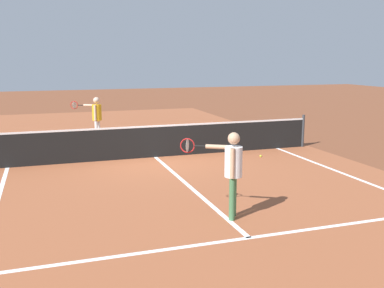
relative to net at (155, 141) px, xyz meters
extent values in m
plane|color=brown|center=(0.00, 0.00, -0.49)|extent=(60.00, 60.00, 0.00)
cube|color=#9E5433|center=(0.00, 0.00, -0.49)|extent=(10.62, 24.40, 0.00)
cube|color=white|center=(0.00, -6.40, -0.49)|extent=(8.22, 0.10, 0.01)
cube|color=white|center=(0.00, -3.20, -0.49)|extent=(0.10, 6.40, 0.01)
cylinder|color=#33383D|center=(5.06, 0.00, 0.04)|extent=(0.09, 0.09, 1.07)
cube|color=black|center=(0.00, 0.00, -0.04)|extent=(10.12, 0.02, 0.91)
cube|color=white|center=(0.00, 0.00, 0.44)|extent=(10.12, 0.03, 0.05)
cylinder|color=#3F7247|center=(0.06, -5.55, -0.10)|extent=(0.11, 0.11, 0.79)
cylinder|color=#3F7247|center=(0.17, -5.36, -0.10)|extent=(0.11, 0.11, 0.79)
cylinder|color=white|center=(0.11, -5.46, 0.58)|extent=(0.32, 0.32, 0.56)
sphere|color=tan|center=(0.11, -5.46, 1.01)|extent=(0.22, 0.22, 0.22)
cylinder|color=tan|center=(0.03, -5.60, 0.59)|extent=(0.08, 0.08, 0.54)
cylinder|color=tan|center=(-0.03, -5.17, 0.81)|extent=(0.51, 0.34, 0.08)
cylinder|color=black|center=(-0.36, -4.98, 0.81)|extent=(0.20, 0.14, 0.03)
torus|color=red|center=(-0.57, -4.86, 0.81)|extent=(0.25, 0.16, 0.28)
cylinder|color=silver|center=(-0.57, -4.86, 0.81)|extent=(0.13, 0.22, 0.25)
cylinder|color=white|center=(-1.39, 2.84, -0.10)|extent=(0.11, 0.11, 0.78)
cylinder|color=white|center=(-1.29, 3.04, -0.10)|extent=(0.11, 0.11, 0.78)
cylinder|color=gold|center=(-1.34, 2.94, 0.57)|extent=(0.32, 0.32, 0.55)
sphere|color=beige|center=(-1.34, 2.94, 0.99)|extent=(0.22, 0.22, 0.22)
cylinder|color=beige|center=(-1.42, 2.79, 0.57)|extent=(0.08, 0.08, 0.53)
cylinder|color=beige|center=(-1.50, 3.21, 0.79)|extent=(0.51, 0.31, 0.08)
cylinder|color=black|center=(-1.84, 3.38, 0.79)|extent=(0.21, 0.12, 0.03)
torus|color=red|center=(-2.05, 3.49, 0.79)|extent=(0.26, 0.15, 0.28)
cylinder|color=silver|center=(-2.05, 3.49, 0.79)|extent=(0.12, 0.23, 0.25)
sphere|color=#CCE033|center=(2.99, -1.00, -0.46)|extent=(0.07, 0.07, 0.07)
camera|label=1|loc=(-3.08, -12.60, 2.42)|focal=41.45mm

